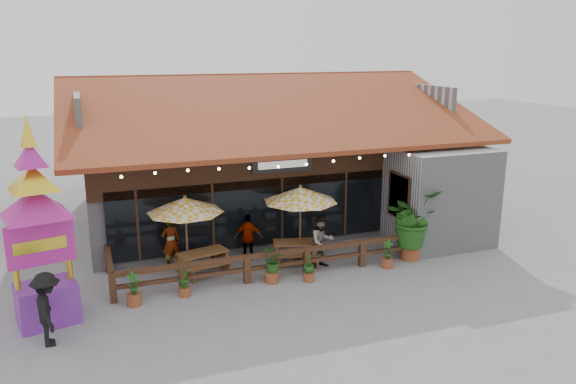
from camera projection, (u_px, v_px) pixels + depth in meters
name	position (u px, v px, depth m)	size (l,w,h in m)	color
ground	(315.00, 267.00, 18.81)	(100.00, 100.00, 0.00)	gray
restaurant_building	(261.00, 164.00, 24.35)	(15.50, 14.73, 6.09)	#9F9FA4
patio_railing	(252.00, 261.00, 17.66)	(10.00, 2.60, 0.92)	#4A2C1A
umbrella_left	(185.00, 205.00, 17.75)	(3.06, 3.06, 2.62)	brown
umbrella_right	(300.00, 195.00, 18.78)	(2.95, 2.95, 2.69)	brown
picnic_table_left	(203.00, 259.00, 18.14)	(1.84, 1.69, 0.75)	brown
picnic_table_right	(296.00, 248.00, 19.09)	(1.84, 1.69, 0.75)	brown
thai_sign_tower	(36.00, 208.00, 14.21)	(2.67, 2.67, 6.00)	#722999
tropical_plant	(412.00, 220.00, 19.16)	(2.21, 2.07, 2.47)	brown
diner_a	(171.00, 242.00, 18.54)	(0.64, 0.42, 1.76)	#391F12
diner_b	(322.00, 242.00, 18.57)	(0.87, 0.68, 1.79)	#391F12
diner_c	(249.00, 237.00, 19.23)	(0.96, 0.40, 1.63)	#391F12
pedestrian	(47.00, 309.00, 13.66)	(1.21, 0.70, 1.88)	black
planter_a	(134.00, 291.00, 15.90)	(0.41, 0.41, 1.01)	brown
planter_b	(185.00, 284.00, 16.50)	(0.36, 0.39, 0.84)	brown
planter_c	(272.00, 264.00, 17.40)	(0.81, 0.77, 1.06)	brown
planter_d	(309.00, 269.00, 17.54)	(0.47, 0.47, 0.87)	brown
planter_e	(387.00, 256.00, 18.65)	(0.41, 0.40, 0.96)	brown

